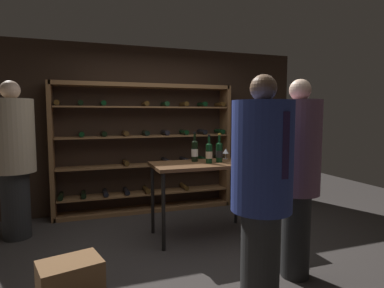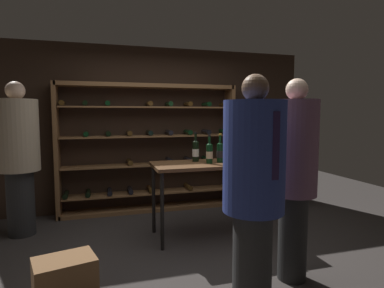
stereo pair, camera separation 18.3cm
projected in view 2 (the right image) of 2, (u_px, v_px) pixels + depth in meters
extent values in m
plane|color=#383330|center=(184.00, 251.00, 3.63)|extent=(9.74, 9.74, 0.00)
cube|color=#332319|center=(155.00, 129.00, 5.30)|extent=(5.15, 0.10, 2.61)
cube|color=brown|center=(57.00, 151.00, 4.71)|extent=(0.06, 0.32, 2.01)
cube|color=brown|center=(229.00, 146.00, 5.47)|extent=(0.06, 0.32, 2.01)
cube|color=brown|center=(149.00, 86.00, 5.00)|extent=(2.73, 0.32, 0.06)
cube|color=brown|center=(150.00, 208.00, 5.18)|extent=(2.73, 0.32, 0.06)
cube|color=brown|center=(150.00, 192.00, 5.16)|extent=(2.65, 0.32, 0.02)
cylinder|color=black|center=(66.00, 195.00, 4.79)|extent=(0.08, 0.30, 0.08)
cylinder|color=black|center=(88.00, 193.00, 4.88)|extent=(0.08, 0.30, 0.08)
cylinder|color=black|center=(109.00, 192.00, 4.97)|extent=(0.08, 0.30, 0.08)
cylinder|color=black|center=(130.00, 190.00, 5.06)|extent=(0.08, 0.30, 0.08)
cylinder|color=#4C3314|center=(150.00, 189.00, 5.15)|extent=(0.08, 0.30, 0.08)
cylinder|color=#4C3314|center=(188.00, 186.00, 5.33)|extent=(0.08, 0.30, 0.08)
cube|color=brown|center=(150.00, 164.00, 5.11)|extent=(2.65, 0.32, 0.02)
cylinder|color=#4C3314|center=(130.00, 162.00, 5.02)|extent=(0.08, 0.30, 0.08)
cylinder|color=black|center=(169.00, 160.00, 5.20)|extent=(0.08, 0.30, 0.08)
cylinder|color=black|center=(188.00, 159.00, 5.29)|extent=(0.08, 0.30, 0.08)
cylinder|color=black|center=(206.00, 159.00, 5.38)|extent=(0.08, 0.30, 0.08)
cylinder|color=black|center=(224.00, 158.00, 5.46)|extent=(0.08, 0.30, 0.08)
cube|color=brown|center=(150.00, 136.00, 5.07)|extent=(2.65, 0.32, 0.02)
cylinder|color=black|center=(86.00, 134.00, 4.80)|extent=(0.08, 0.30, 0.08)
cylinder|color=black|center=(108.00, 133.00, 4.89)|extent=(0.08, 0.30, 0.08)
cylinder|color=#4C3314|center=(129.00, 133.00, 4.98)|extent=(0.08, 0.30, 0.08)
cylinder|color=black|center=(149.00, 133.00, 5.07)|extent=(0.08, 0.30, 0.08)
cylinder|color=black|center=(169.00, 132.00, 5.16)|extent=(0.08, 0.30, 0.08)
cylinder|color=black|center=(188.00, 132.00, 5.24)|extent=(0.08, 0.30, 0.08)
cylinder|color=black|center=(206.00, 132.00, 5.33)|extent=(0.08, 0.30, 0.08)
cylinder|color=black|center=(224.00, 131.00, 5.42)|extent=(0.08, 0.30, 0.08)
cube|color=brown|center=(149.00, 107.00, 5.03)|extent=(2.65, 0.32, 0.02)
cylinder|color=#4C3314|center=(62.00, 103.00, 4.67)|extent=(0.08, 0.30, 0.08)
cylinder|color=black|center=(85.00, 103.00, 4.76)|extent=(0.08, 0.30, 0.08)
cylinder|color=black|center=(107.00, 103.00, 4.85)|extent=(0.08, 0.30, 0.08)
cylinder|color=#4C3314|center=(149.00, 104.00, 5.02)|extent=(0.08, 0.30, 0.08)
cylinder|color=black|center=(169.00, 104.00, 5.11)|extent=(0.08, 0.30, 0.08)
cylinder|color=#4C3314|center=(188.00, 104.00, 5.20)|extent=(0.08, 0.30, 0.08)
cylinder|color=black|center=(206.00, 104.00, 5.29)|extent=(0.08, 0.30, 0.08)
cylinder|color=#4C3314|center=(224.00, 104.00, 5.38)|extent=(0.08, 0.30, 0.08)
cube|color=brown|center=(204.00, 164.00, 4.02)|extent=(1.30, 0.67, 0.04)
cylinder|color=black|center=(162.00, 212.00, 3.62)|extent=(0.04, 0.04, 0.89)
cylinder|color=black|center=(258.00, 203.00, 3.96)|extent=(0.04, 0.04, 0.89)
cylinder|color=black|center=(154.00, 199.00, 4.17)|extent=(0.04, 0.04, 0.89)
cylinder|color=black|center=(238.00, 192.00, 4.51)|extent=(0.04, 0.04, 0.89)
cylinder|color=black|center=(293.00, 237.00, 2.99)|extent=(0.26, 0.26, 0.80)
cylinder|color=#7A516B|center=(295.00, 148.00, 2.92)|extent=(0.40, 0.40, 0.87)
sphere|color=beige|center=(297.00, 90.00, 2.87)|extent=(0.20, 0.20, 0.20)
cylinder|color=#2E2E2E|center=(252.00, 260.00, 2.53)|extent=(0.31, 0.31, 0.79)
cylinder|color=#2D3D8C|center=(254.00, 157.00, 2.46)|extent=(0.47, 0.47, 0.86)
sphere|color=brown|center=(255.00, 88.00, 2.41)|extent=(0.21, 0.21, 0.21)
cube|color=#26193F|center=(276.00, 146.00, 2.23)|extent=(0.05, 0.02, 0.48)
cylinder|color=#252525|center=(21.00, 203.00, 4.09)|extent=(0.33, 0.33, 0.83)
cylinder|color=tan|center=(17.00, 135.00, 4.01)|extent=(0.50, 0.50, 0.90)
sphere|color=beige|center=(15.00, 91.00, 3.96)|extent=(0.23, 0.23, 0.23)
cube|color=brown|center=(65.00, 279.00, 2.66)|extent=(0.55, 0.45, 0.36)
cube|color=#4C2D1E|center=(280.00, 165.00, 5.29)|extent=(0.44, 0.36, 1.42)
cylinder|color=black|center=(209.00, 154.00, 3.97)|extent=(0.08, 0.08, 0.23)
cone|color=black|center=(209.00, 144.00, 3.96)|extent=(0.08, 0.08, 0.03)
cylinder|color=black|center=(209.00, 140.00, 3.95)|extent=(0.03, 0.03, 0.08)
cylinder|color=black|center=(210.00, 136.00, 3.95)|extent=(0.03, 0.03, 0.02)
cylinder|color=#C6B28C|center=(209.00, 155.00, 3.97)|extent=(0.08, 0.08, 0.09)
cylinder|color=black|center=(220.00, 153.00, 4.06)|extent=(0.08, 0.08, 0.23)
cone|color=black|center=(220.00, 143.00, 4.04)|extent=(0.08, 0.08, 0.03)
cylinder|color=black|center=(220.00, 139.00, 4.04)|extent=(0.03, 0.03, 0.09)
cylinder|color=#B7932D|center=(220.00, 134.00, 4.03)|extent=(0.03, 0.03, 0.02)
cylinder|color=black|center=(220.00, 154.00, 4.06)|extent=(0.09, 0.09, 0.09)
cylinder|color=black|center=(196.00, 152.00, 4.13)|extent=(0.08, 0.08, 0.25)
cone|color=black|center=(196.00, 141.00, 4.11)|extent=(0.08, 0.08, 0.03)
cylinder|color=black|center=(196.00, 137.00, 4.11)|extent=(0.03, 0.03, 0.08)
cylinder|color=black|center=(196.00, 133.00, 4.10)|extent=(0.03, 0.03, 0.02)
cylinder|color=silver|center=(196.00, 153.00, 4.13)|extent=(0.09, 0.09, 0.10)
cylinder|color=silver|center=(196.00, 160.00, 4.25)|extent=(0.07, 0.07, 0.00)
cylinder|color=silver|center=(196.00, 157.00, 4.24)|extent=(0.01, 0.01, 0.08)
cone|color=silver|center=(196.00, 152.00, 4.24)|extent=(0.07, 0.07, 0.06)
cylinder|color=#590A14|center=(196.00, 153.00, 4.24)|extent=(0.04, 0.04, 0.02)
cylinder|color=silver|center=(227.00, 159.00, 4.36)|extent=(0.07, 0.07, 0.00)
cylinder|color=silver|center=(227.00, 156.00, 4.36)|extent=(0.01, 0.01, 0.07)
cone|color=silver|center=(227.00, 151.00, 4.35)|extent=(0.09, 0.09, 0.06)
cylinder|color=#590A14|center=(227.00, 152.00, 4.35)|extent=(0.05, 0.05, 0.02)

